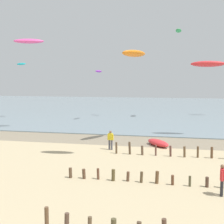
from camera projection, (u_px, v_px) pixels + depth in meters
wet_sand_strip at (112, 140)px, 30.45m from camera, size 120.00×5.04×0.01m
sea at (146, 107)px, 66.95m from camera, size 160.00×70.00×0.10m
groyne_mid at (178, 180)px, 17.37m from camera, size 13.91×0.35×0.76m
groyne_far at (185, 151)px, 23.71m from camera, size 11.15×0.35×1.04m
person_by_waterline at (111, 139)px, 26.14m from camera, size 0.56×0.28×1.71m
person_left_flank at (222, 179)px, 15.71m from camera, size 0.28×0.56×1.71m
grounded_kite at (158, 143)px, 27.69m from camera, size 2.66×2.98×0.59m
kite_aloft_0 at (134, 53)px, 28.86m from camera, size 2.75×3.65×0.87m
kite_aloft_1 at (21, 64)px, 46.67m from camera, size 2.20×1.49×0.38m
kite_aloft_3 at (99, 71)px, 44.13m from camera, size 0.87×2.16×0.34m
kite_aloft_4 at (29, 41)px, 35.58m from camera, size 3.79×2.22×0.75m
kite_aloft_6 at (178, 31)px, 45.49m from camera, size 1.08×2.75×0.57m
kite_aloft_9 at (208, 64)px, 31.21m from camera, size 3.67×1.51×0.83m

